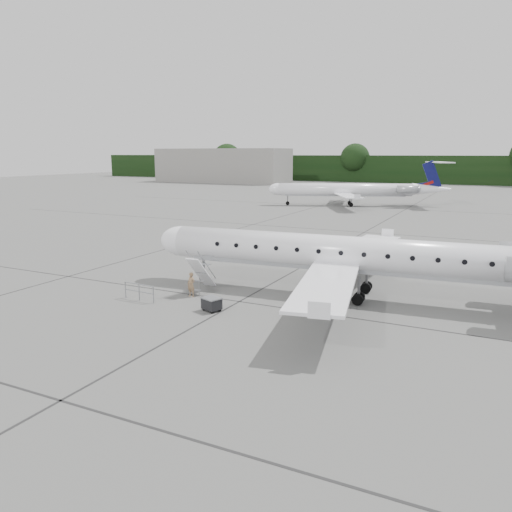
% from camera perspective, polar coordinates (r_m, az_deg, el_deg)
% --- Properties ---
extents(ground, '(320.00, 320.00, 0.00)m').
position_cam_1_polar(ground, '(25.29, 9.16, -8.43)').
color(ground, slate).
rests_on(ground, ground).
extents(treeline, '(260.00, 4.00, 8.00)m').
position_cam_1_polar(treeline, '(153.00, 24.02, 8.94)').
color(treeline, black).
rests_on(treeline, ground).
extents(terminal_building, '(40.00, 14.00, 10.00)m').
position_cam_1_polar(terminal_building, '(153.44, -3.83, 10.28)').
color(terminal_building, gray).
rests_on(terminal_building, ground).
extents(main_regional_jet, '(30.62, 23.14, 7.46)m').
position_cam_1_polar(main_regional_jet, '(30.47, 10.42, 2.22)').
color(main_regional_jet, white).
rests_on(main_regional_jet, ground).
extents(airstair, '(1.03, 2.45, 2.34)m').
position_cam_1_polar(airstair, '(31.77, -6.25, -1.98)').
color(airstair, white).
rests_on(airstair, ground).
extents(passenger, '(0.59, 0.42, 1.52)m').
position_cam_1_polar(passenger, '(30.72, -7.42, -3.27)').
color(passenger, '#91704F').
rests_on(passenger, ground).
extents(safety_railing, '(2.20, 0.21, 1.00)m').
position_cam_1_polar(safety_railing, '(30.58, -13.20, -4.06)').
color(safety_railing, gray).
rests_on(safety_railing, ground).
extents(baggage_cart, '(1.17, 1.06, 0.83)m').
position_cam_1_polar(baggage_cart, '(27.96, -5.10, -5.46)').
color(baggage_cart, black).
rests_on(baggage_cart, ground).
extents(bg_regional_left, '(33.63, 29.09, 7.40)m').
position_cam_1_polar(bg_regional_left, '(85.04, 10.11, 8.17)').
color(bg_regional_left, white).
rests_on(bg_regional_left, ground).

